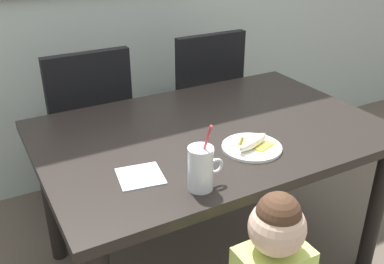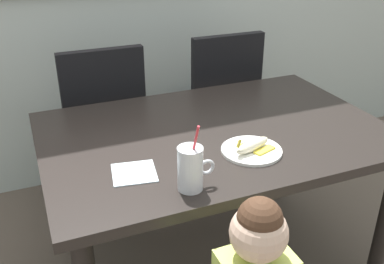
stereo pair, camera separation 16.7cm
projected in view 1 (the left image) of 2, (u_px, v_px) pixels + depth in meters
name	position (u px, v px, depth m)	size (l,w,h in m)	color
ground_plane	(209.00, 261.00, 2.16)	(24.00, 24.00, 0.00)	brown
dining_table	(211.00, 148.00, 1.87)	(1.43, 0.95, 0.73)	black
dining_chair_left	(88.00, 124.00, 2.31)	(0.44, 0.44, 0.96)	black
dining_chair_right	(200.00, 99.00, 2.63)	(0.44, 0.45, 0.96)	black
milk_cup	(201.00, 171.00, 1.40)	(0.13, 0.09, 0.25)	silver
snack_plate	(252.00, 147.00, 1.67)	(0.23, 0.23, 0.01)	white
peeled_banana	(253.00, 142.00, 1.66)	(0.18, 0.13, 0.07)	#F4EAC6
paper_napkin	(140.00, 176.00, 1.49)	(0.15, 0.15, 0.00)	silver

